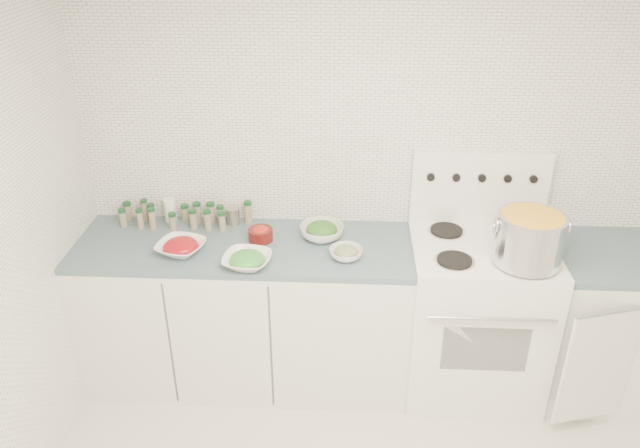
{
  "coord_description": "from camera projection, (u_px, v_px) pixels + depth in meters",
  "views": [
    {
      "loc": [
        -0.25,
        -1.75,
        2.6
      ],
      "look_at": [
        -0.4,
        1.14,
        1.06
      ],
      "focal_mm": 35.0,
      "sensor_mm": 36.0,
      "label": 1
    }
  ],
  "objects": [
    {
      "name": "bowl_broccoli",
      "position": [
        322.0,
        231.0,
        3.46
      ],
      "size": [
        0.3,
        0.3,
        0.1
      ],
      "color": "white",
      "rests_on": "counter_left"
    },
    {
      "name": "bowl_tomato",
      "position": [
        181.0,
        247.0,
        3.33
      ],
      "size": [
        0.31,
        0.31,
        0.08
      ],
      "color": "white",
      "rests_on": "counter_left"
    },
    {
      "name": "tin_can",
      "position": [
        233.0,
        216.0,
        3.61
      ],
      "size": [
        0.08,
        0.08,
        0.1
      ],
      "primitive_type": "cylinder",
      "rotation": [
        0.0,
        0.0,
        -0.04
      ],
      "color": "gray",
      "rests_on": "counter_left"
    },
    {
      "name": "counter_left",
      "position": [
        247.0,
        311.0,
        3.63
      ],
      "size": [
        1.85,
        0.62,
        0.9
      ],
      "color": "white",
      "rests_on": "ground"
    },
    {
      "name": "bowl_snowpea",
      "position": [
        247.0,
        260.0,
        3.21
      ],
      "size": [
        0.28,
        0.28,
        0.08
      ],
      "color": "white",
      "rests_on": "counter_left"
    },
    {
      "name": "spice_cluster",
      "position": [
        182.0,
        215.0,
        3.59
      ],
      "size": [
        0.76,
        0.15,
        0.14
      ],
      "color": "gray",
      "rests_on": "counter_left"
    },
    {
      "name": "salt_canister",
      "position": [
        170.0,
        210.0,
        3.64
      ],
      "size": [
        0.09,
        0.09,
        0.14
      ],
      "primitive_type": "cylinder",
      "rotation": [
        0.0,
        0.0,
        0.34
      ],
      "color": "white",
      "rests_on": "counter_left"
    },
    {
      "name": "stock_pot",
      "position": [
        530.0,
        237.0,
        3.11
      ],
      "size": [
        0.36,
        0.34,
        0.26
      ],
      "rotation": [
        0.0,
        0.0,
        0.14
      ],
      "color": "silver",
      "rests_on": "stove"
    },
    {
      "name": "stove",
      "position": [
        474.0,
        312.0,
        3.55
      ],
      "size": [
        0.76,
        0.7,
        1.36
      ],
      "color": "white",
      "rests_on": "ground"
    },
    {
      "name": "counter_right",
      "position": [
        620.0,
        323.0,
        3.53
      ],
      "size": [
        0.89,
        0.74,
        0.9
      ],
      "color": "white",
      "rests_on": "ground"
    },
    {
      "name": "bowl_pepper",
      "position": [
        261.0,
        234.0,
        3.44
      ],
      "size": [
        0.14,
        0.14,
        0.08
      ],
      "color": "#51100E",
      "rests_on": "counter_left"
    },
    {
      "name": "bowl_zucchini",
      "position": [
        346.0,
        253.0,
        3.28
      ],
      "size": [
        0.18,
        0.18,
        0.07
      ],
      "color": "white",
      "rests_on": "counter_left"
    },
    {
      "name": "room_walls",
      "position": [
        425.0,
        257.0,
        2.02
      ],
      "size": [
        3.54,
        3.04,
        2.52
      ],
      "color": "white",
      "rests_on": "ground"
    }
  ]
}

